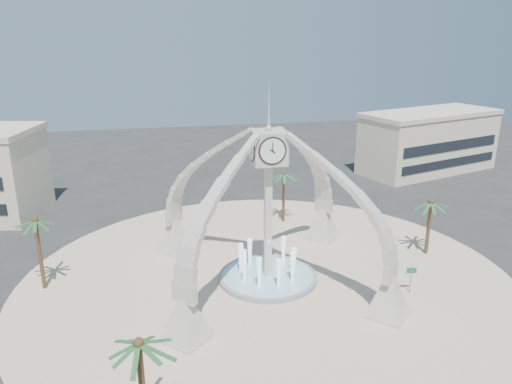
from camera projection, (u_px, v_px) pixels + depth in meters
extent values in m
plane|color=#282828|center=(268.00, 280.00, 40.67)|extent=(140.00, 140.00, 0.00)
cylinder|color=beige|center=(268.00, 279.00, 40.66)|extent=(40.00, 40.00, 0.06)
cube|color=beige|center=(268.00, 224.00, 39.16)|extent=(0.55, 0.55, 9.80)
cube|color=beige|center=(269.00, 147.00, 37.26)|extent=(2.50, 2.50, 2.50)
cone|color=beige|center=(269.00, 103.00, 36.26)|extent=(0.20, 0.20, 4.00)
cylinder|color=white|center=(273.00, 151.00, 36.06)|extent=(1.84, 0.04, 1.84)
pyramid|color=beige|center=(323.00, 224.00, 48.12)|extent=(3.80, 3.80, 3.20)
pyramid|color=beige|center=(175.00, 235.00, 45.41)|extent=(3.80, 3.80, 3.20)
pyramid|color=beige|center=(186.00, 319.00, 32.23)|extent=(3.80, 3.80, 3.20)
pyramid|color=beige|center=(388.00, 296.00, 34.94)|extent=(3.80, 3.80, 3.20)
cylinder|color=#9B9B9D|center=(268.00, 277.00, 40.61)|extent=(8.00, 8.00, 0.40)
cylinder|color=#97D1E1|center=(268.00, 275.00, 40.54)|extent=(7.40, 7.40, 0.04)
cone|color=white|center=(268.00, 257.00, 40.05)|extent=(0.60, 0.60, 3.20)
cube|color=beige|center=(428.00, 143.00, 71.29)|extent=(21.49, 13.79, 8.00)
cube|color=beige|center=(432.00, 113.00, 69.96)|extent=(21.87, 14.17, 0.60)
cylinder|color=brown|center=(428.00, 228.00, 44.62)|extent=(0.33, 0.33, 5.09)
cylinder|color=brown|center=(40.00, 254.00, 38.34)|extent=(0.31, 0.31, 5.89)
cylinder|color=brown|center=(284.00, 197.00, 52.28)|extent=(0.31, 0.31, 5.39)
cylinder|color=slate|center=(411.00, 280.00, 38.23)|extent=(0.07, 0.07, 2.30)
cube|color=#186244|center=(412.00, 270.00, 37.99)|extent=(0.78, 0.15, 0.46)
cube|color=white|center=(412.00, 270.00, 37.99)|extent=(0.84, 0.14, 0.52)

